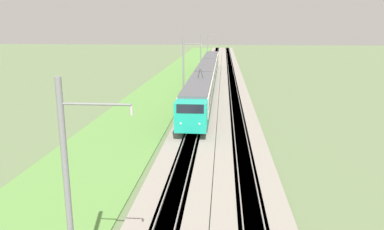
{
  "coord_description": "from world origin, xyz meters",
  "views": [
    {
      "loc": [
        -3.57,
        -2.77,
        10.2
      ],
      "look_at": [
        29.64,
        0.0,
        2.19
      ],
      "focal_mm": 35.0,
      "sensor_mm": 36.0,
      "label": 1
    }
  ],
  "objects": [
    {
      "name": "ballast_main",
      "position": [
        50.0,
        0.0,
        0.15
      ],
      "size": [
        240.0,
        4.4,
        0.3
      ],
      "color": "gray",
      "rests_on": "ground"
    },
    {
      "name": "ballast_adjacent",
      "position": [
        50.0,
        -4.45,
        0.15
      ],
      "size": [
        240.0,
        4.4,
        0.3
      ],
      "color": "gray",
      "rests_on": "ground"
    },
    {
      "name": "track_main",
      "position": [
        50.0,
        0.0,
        0.16
      ],
      "size": [
        240.0,
        1.57,
        0.45
      ],
      "color": "#4C4238",
      "rests_on": "ground"
    },
    {
      "name": "track_adjacent",
      "position": [
        50.0,
        -4.45,
        0.16
      ],
      "size": [
        240.0,
        1.57,
        0.45
      ],
      "color": "#4C4238",
      "rests_on": "ground"
    },
    {
      "name": "grass_verge",
      "position": [
        50.0,
        6.97,
        0.06
      ],
      "size": [
        240.0,
        8.42,
        0.12
      ],
      "color": "#5B8E42",
      "rests_on": "ground"
    },
    {
      "name": "passenger_train",
      "position": [
        59.75,
        0.0,
        2.33
      ],
      "size": [
        63.7,
        2.99,
        4.99
      ],
      "rotation": [
        0.0,
        0.0,
        3.14
      ],
      "color": "#19A88E",
      "rests_on": "ground"
    },
    {
      "name": "catenary_mast_near",
      "position": [
        8.14,
        2.54,
        4.43
      ],
      "size": [
        0.22,
        2.56,
        8.57
      ],
      "color": "slate",
      "rests_on": "ground"
    },
    {
      "name": "catenary_mast_mid",
      "position": [
        46.78,
        2.54,
        4.5
      ],
      "size": [
        0.22,
        2.56,
        8.71
      ],
      "color": "slate",
      "rests_on": "ground"
    },
    {
      "name": "catenary_mast_far",
      "position": [
        85.43,
        2.54,
        4.31
      ],
      "size": [
        0.22,
        2.56,
        8.34
      ],
      "color": "slate",
      "rests_on": "ground"
    },
    {
      "name": "catenary_mast_distant",
      "position": [
        124.07,
        2.53,
        4.27
      ],
      "size": [
        0.22,
        2.56,
        8.27
      ],
      "color": "slate",
      "rests_on": "ground"
    }
  ]
}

